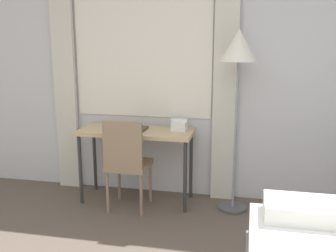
% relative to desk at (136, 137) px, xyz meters
% --- Properties ---
extents(wall_back_with_window, '(5.62, 0.13, 2.70)m').
position_rel_desk_xyz_m(wall_back_with_window, '(0.49, 0.31, 0.67)').
color(wall_back_with_window, silver).
rests_on(wall_back_with_window, ground_plane).
extents(desk, '(1.17, 0.46, 0.76)m').
position_rel_desk_xyz_m(desk, '(0.00, 0.00, 0.00)').
color(desk, tan).
rests_on(desk, ground_plane).
extents(desk_chair, '(0.40, 0.40, 0.93)m').
position_rel_desk_xyz_m(desk_chair, '(-0.02, -0.26, -0.16)').
color(desk_chair, '#8C7259').
rests_on(desk_chair, ground_plane).
extents(standing_lamp, '(0.34, 0.34, 1.76)m').
position_rel_desk_xyz_m(standing_lamp, '(1.00, -0.03, 0.81)').
color(standing_lamp, '#4C4C51').
rests_on(standing_lamp, ground_plane).
extents(telephone, '(0.17, 0.19, 0.11)m').
position_rel_desk_xyz_m(telephone, '(0.43, 0.10, 0.13)').
color(telephone, white).
rests_on(telephone, desk).
extents(book, '(0.29, 0.23, 0.02)m').
position_rel_desk_xyz_m(book, '(-0.04, -0.00, 0.09)').
color(book, '#4C4238').
rests_on(book, desk).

